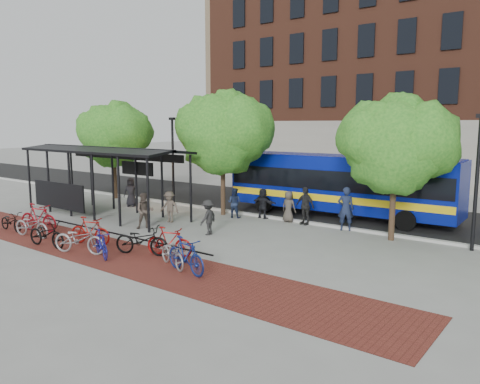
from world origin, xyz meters
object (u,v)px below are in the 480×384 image
Objects in this scene: bus_shelter at (101,158)px; lamp_post_left at (173,159)px; pedestrian_4 at (305,206)px; tree_a at (115,132)px; tree_c at (398,142)px; tree_b at (225,130)px; bike_6 at (80,239)px; pedestrian_0 at (131,192)px; bike_10 at (173,253)px; pedestrian_6 at (289,207)px; pedestrian_8 at (145,211)px; bus at (339,182)px; lamp_post_right at (477,179)px; bike_7 at (101,244)px; bike_1 at (38,218)px; pedestrian_9 at (208,217)px; pedestrian_3 at (170,207)px; bike_0 at (11,221)px; pedestrian_7 at (346,209)px; pedestrian_2 at (234,203)px; bike_4 at (47,234)px; pedestrian_5 at (263,203)px; bike_2 at (32,225)px; bike_5 at (90,231)px; bike_8 at (142,240)px; bike_9 at (169,242)px.

bus_shelter is 4.24m from lamp_post_left.
bus_shelter is 10.87m from pedestrian_4.
tree_a reaches higher than tree_c.
tree_b is (9.00, 0.00, 0.22)m from tree_a.
pedestrian_0 is (-6.43, 7.70, 0.28)m from bike_6.
pedestrian_6 reaches higher than bike_10.
tree_b reaches higher than pedestrian_8.
bus is at bearing 12.47° from tree_a.
lamp_post_right reaches higher than bike_7.
tree_c is (18.00, -0.00, -0.19)m from tree_a.
pedestrian_9 is (6.42, 4.13, 0.14)m from bike_1.
bike_6 is 1.39× the size of pedestrian_3.
bike_6 is at bearing -93.08° from bike_0.
pedestrian_4 is at bearing -26.19° from pedestrian_7.
pedestrian_2 is 3.76m from pedestrian_4.
pedestrian_3 is at bearing -53.56° from pedestrian_0.
bike_7 is at bearing 126.64° from bike_10.
bike_4 reaches higher than bike_7.
pedestrian_5 is at bearing 176.12° from pedestrian_9.
tree_c is at bearing -175.09° from lamp_post_right.
lamp_post_right is at bearing -76.10° from bike_1.
bus_shelter is 3.35m from pedestrian_0.
pedestrian_8 is (-9.74, -4.85, -3.22)m from tree_c.
bike_2 is 4.75m from pedestrian_8.
pedestrian_5 is at bearing 35.14° from pedestrian_3.
bike_1 is (-4.14, -8.07, -3.83)m from tree_b.
bus is 7.11× the size of pedestrian_8.
pedestrian_7 is (5.09, 9.34, 0.50)m from bike_7.
tree_c is 8.78m from pedestrian_2.
bike_6 reaches higher than bike_2.
bike_4 is at bearing 123.24° from bike_10.
pedestrian_7 is at bearing -56.50° from bike_5.
bus_shelter is at bearing -164.94° from tree_c.
pedestrian_2 is (1.22, 7.72, 0.21)m from bike_5.
bike_8 is (7.67, -3.95, -2.45)m from bus_shelter.
pedestrian_5 is 4.39m from pedestrian_9.
bike_9 is (6.73, 1.51, 0.01)m from bike_2.
bike_9 is at bearing 12.19° from pedestrian_9.
tree_a reaches higher than bike_6.
lamp_post_right is 16.49m from bike_4.
pedestrian_5 is (2.48, 8.48, 0.20)m from bike_5.
bike_4 is at bearing -50.54° from tree_a.
tree_c is 8.45m from pedestrian_9.
lamp_post_left and lamp_post_right have the same top height.
tree_b reaches higher than tree_a.
pedestrian_7 is at bearing -48.23° from bike_8.
bike_9 is (12.39, -7.31, -3.70)m from tree_a.
bike_1 is at bearing -90.29° from lamp_post_left.
lamp_post_right reaches higher than pedestrian_8.
bike_6 is 1.26× the size of pedestrian_0.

